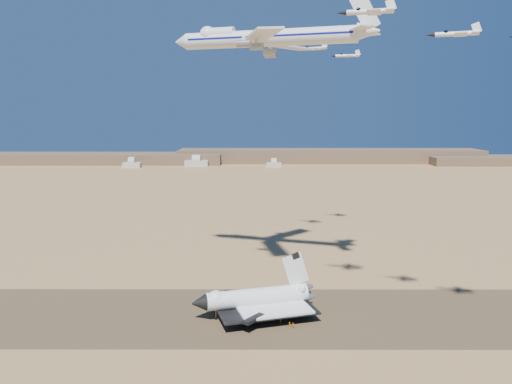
{
  "coord_description": "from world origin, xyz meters",
  "views": [
    {
      "loc": [
        18.7,
        -159.91,
        67.27
      ],
      "look_at": [
        18.33,
        8.0,
        40.93
      ],
      "focal_mm": 35.0,
      "sensor_mm": 36.0,
      "label": 1
    }
  ],
  "objects_px": {
    "crew_b": "(281,321)",
    "chase_jet_e": "(347,56)",
    "chase_jet_a": "(369,11)",
    "crew_a": "(290,324)",
    "chase_jet_b": "(456,34)",
    "shuttle": "(256,299)",
    "crew_c": "(293,325)",
    "chase_jet_d": "(313,48)",
    "carrier_747": "(262,38)"
  },
  "relations": [
    {
      "from": "chase_jet_b",
      "to": "chase_jet_d",
      "type": "relative_size",
      "value": 0.9
    },
    {
      "from": "crew_b",
      "to": "crew_c",
      "type": "height_order",
      "value": "crew_b"
    },
    {
      "from": "shuttle",
      "to": "chase_jet_d",
      "type": "bearing_deg",
      "value": 55.72
    },
    {
      "from": "crew_a",
      "to": "chase_jet_a",
      "type": "xyz_separation_m",
      "value": [
        21.31,
        -2.76,
        95.23
      ]
    },
    {
      "from": "chase_jet_d",
      "to": "carrier_747",
      "type": "bearing_deg",
      "value": -94.0
    },
    {
      "from": "chase_jet_b",
      "to": "chase_jet_e",
      "type": "height_order",
      "value": "chase_jet_e"
    },
    {
      "from": "crew_a",
      "to": "crew_c",
      "type": "distance_m",
      "value": 1.67
    },
    {
      "from": "crew_b",
      "to": "chase_jet_e",
      "type": "relative_size",
      "value": 0.13
    },
    {
      "from": "chase_jet_a",
      "to": "chase_jet_b",
      "type": "xyz_separation_m",
      "value": [
        20.98,
        -10.7,
        -7.75
      ]
    },
    {
      "from": "chase_jet_b",
      "to": "shuttle",
      "type": "bearing_deg",
      "value": 175.53
    },
    {
      "from": "carrier_747",
      "to": "crew_a",
      "type": "distance_m",
      "value": 105.45
    },
    {
      "from": "crew_a",
      "to": "chase_jet_d",
      "type": "xyz_separation_m",
      "value": [
        15.74,
        91.26,
        96.87
      ]
    },
    {
      "from": "carrier_747",
      "to": "crew_a",
      "type": "bearing_deg",
      "value": -62.63
    },
    {
      "from": "crew_b",
      "to": "crew_c",
      "type": "bearing_deg",
      "value": -144.89
    },
    {
      "from": "crew_a",
      "to": "crew_b",
      "type": "relative_size",
      "value": 0.81
    },
    {
      "from": "crew_b",
      "to": "chase_jet_e",
      "type": "distance_m",
      "value": 150.25
    },
    {
      "from": "chase_jet_d",
      "to": "chase_jet_a",
      "type": "bearing_deg",
      "value": -62.92
    },
    {
      "from": "crew_b",
      "to": "carrier_747",
      "type": "bearing_deg",
      "value": -1.55
    },
    {
      "from": "chase_jet_b",
      "to": "chase_jet_d",
      "type": "bearing_deg",
      "value": 123.06
    },
    {
      "from": "crew_a",
      "to": "chase_jet_b",
      "type": "relative_size",
      "value": 0.12
    },
    {
      "from": "crew_b",
      "to": "chase_jet_d",
      "type": "distance_m",
      "value": 132.58
    },
    {
      "from": "crew_b",
      "to": "chase_jet_a",
      "type": "distance_m",
      "value": 98.17
    },
    {
      "from": "shuttle",
      "to": "crew_b",
      "type": "relative_size",
      "value": 22.14
    },
    {
      "from": "chase_jet_d",
      "to": "chase_jet_e",
      "type": "xyz_separation_m",
      "value": [
        19.63,
        20.56,
        -0.97
      ]
    },
    {
      "from": "crew_a",
      "to": "chase_jet_d",
      "type": "distance_m",
      "value": 134.02
    },
    {
      "from": "chase_jet_a",
      "to": "chase_jet_e",
      "type": "relative_size",
      "value": 1.08
    },
    {
      "from": "chase_jet_a",
      "to": "crew_c",
      "type": "bearing_deg",
      "value": -169.33
    },
    {
      "from": "chase_jet_e",
      "to": "crew_a",
      "type": "bearing_deg",
      "value": -99.26
    },
    {
      "from": "crew_c",
      "to": "chase_jet_a",
      "type": "distance_m",
      "value": 97.21
    },
    {
      "from": "carrier_747",
      "to": "chase_jet_e",
      "type": "xyz_separation_m",
      "value": [
        43.76,
        66.54,
        1.04
      ]
    },
    {
      "from": "carrier_747",
      "to": "crew_a",
      "type": "relative_size",
      "value": 51.0
    },
    {
      "from": "crew_b",
      "to": "chase_jet_d",
      "type": "relative_size",
      "value": 0.13
    },
    {
      "from": "crew_c",
      "to": "shuttle",
      "type": "bearing_deg",
      "value": -23.47
    },
    {
      "from": "chase_jet_a",
      "to": "chase_jet_d",
      "type": "height_order",
      "value": "chase_jet_d"
    },
    {
      "from": "chase_jet_a",
      "to": "chase_jet_e",
      "type": "xyz_separation_m",
      "value": [
        14.06,
        114.58,
        0.67
      ]
    },
    {
      "from": "crew_a",
      "to": "crew_c",
      "type": "xyz_separation_m",
      "value": [
        0.99,
        -1.33,
        0.18
      ]
    },
    {
      "from": "shuttle",
      "to": "carrier_747",
      "type": "relative_size",
      "value": 0.54
    },
    {
      "from": "chase_jet_b",
      "to": "chase_jet_d",
      "type": "xyz_separation_m",
      "value": [
        -26.55,
        104.72,
        9.39
      ]
    },
    {
      "from": "crew_a",
      "to": "chase_jet_e",
      "type": "xyz_separation_m",
      "value": [
        35.38,
        111.82,
        95.9
      ]
    },
    {
      "from": "chase_jet_d",
      "to": "crew_c",
      "type": "bearing_deg",
      "value": -75.37
    },
    {
      "from": "carrier_747",
      "to": "chase_jet_d",
      "type": "bearing_deg",
      "value": 79.19
    },
    {
      "from": "shuttle",
      "to": "chase_jet_e",
      "type": "distance_m",
      "value": 144.65
    },
    {
      "from": "shuttle",
      "to": "chase_jet_b",
      "type": "xyz_separation_m",
      "value": [
        53.01,
        -22.84,
        82.71
      ]
    },
    {
      "from": "carrier_747",
      "to": "crew_b",
      "type": "distance_m",
      "value": 104.08
    },
    {
      "from": "shuttle",
      "to": "chase_jet_a",
      "type": "relative_size",
      "value": 2.63
    },
    {
      "from": "crew_a",
      "to": "chase_jet_b",
      "type": "distance_m",
      "value": 98.1
    },
    {
      "from": "crew_a",
      "to": "crew_c",
      "type": "height_order",
      "value": "crew_c"
    },
    {
      "from": "chase_jet_d",
      "to": "chase_jet_e",
      "type": "relative_size",
      "value": 0.99
    },
    {
      "from": "carrier_747",
      "to": "crew_b",
      "type": "relative_size",
      "value": 41.2
    },
    {
      "from": "crew_b",
      "to": "chase_jet_a",
      "type": "xyz_separation_m",
      "value": [
        23.99,
        -5.19,
        95.05
      ]
    }
  ]
}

